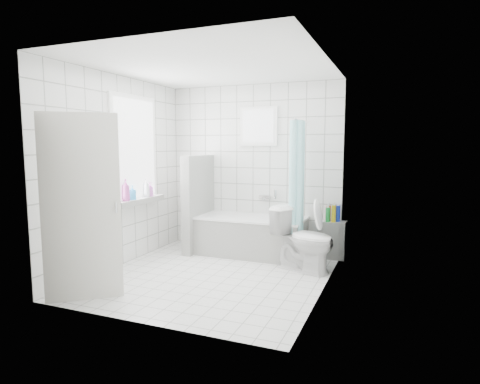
% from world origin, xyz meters
% --- Properties ---
extents(ground, '(3.00, 3.00, 0.00)m').
position_xyz_m(ground, '(0.00, 0.00, 0.00)').
color(ground, white).
rests_on(ground, ground).
extents(ceiling, '(3.00, 3.00, 0.00)m').
position_xyz_m(ceiling, '(0.00, 0.00, 2.60)').
color(ceiling, white).
rests_on(ceiling, ground).
extents(wall_back, '(2.80, 0.02, 2.60)m').
position_xyz_m(wall_back, '(0.00, 1.50, 1.30)').
color(wall_back, white).
rests_on(wall_back, ground).
extents(wall_front, '(2.80, 0.02, 2.60)m').
position_xyz_m(wall_front, '(0.00, -1.50, 1.30)').
color(wall_front, white).
rests_on(wall_front, ground).
extents(wall_left, '(0.02, 3.00, 2.60)m').
position_xyz_m(wall_left, '(-1.40, 0.00, 1.30)').
color(wall_left, white).
rests_on(wall_left, ground).
extents(wall_right, '(0.02, 3.00, 2.60)m').
position_xyz_m(wall_right, '(1.40, 0.00, 1.30)').
color(wall_right, white).
rests_on(wall_right, ground).
extents(window_left, '(0.01, 0.90, 1.40)m').
position_xyz_m(window_left, '(-1.35, 0.30, 1.60)').
color(window_left, white).
rests_on(window_left, wall_left).
extents(window_back, '(0.50, 0.01, 0.50)m').
position_xyz_m(window_back, '(0.10, 1.46, 1.95)').
color(window_back, white).
rests_on(window_back, wall_back).
extents(window_sill, '(0.18, 1.02, 0.08)m').
position_xyz_m(window_sill, '(-1.31, 0.30, 0.86)').
color(window_sill, white).
rests_on(window_sill, wall_left).
extents(door, '(0.65, 0.53, 2.00)m').
position_xyz_m(door, '(-0.94, -1.23, 1.00)').
color(door, silver).
rests_on(door, ground).
extents(bathtub, '(1.61, 0.77, 0.58)m').
position_xyz_m(bathtub, '(0.11, 1.12, 0.29)').
color(bathtub, white).
rests_on(bathtub, ground).
extents(partition_wall, '(0.15, 0.85, 1.50)m').
position_xyz_m(partition_wall, '(-0.76, 1.07, 0.75)').
color(partition_wall, white).
rests_on(partition_wall, ground).
extents(tiled_ledge, '(0.40, 0.24, 0.55)m').
position_xyz_m(tiled_ledge, '(1.28, 1.38, 0.28)').
color(tiled_ledge, white).
rests_on(tiled_ledge, ground).
extents(toilet, '(0.94, 0.71, 0.85)m').
position_xyz_m(toilet, '(1.03, 0.65, 0.42)').
color(toilet, white).
rests_on(toilet, ground).
extents(curtain_rod, '(0.02, 0.80, 0.02)m').
position_xyz_m(curtain_rod, '(0.86, 1.10, 2.00)').
color(curtain_rod, silver).
rests_on(curtain_rod, wall_back).
extents(shower_curtain, '(0.14, 0.48, 1.78)m').
position_xyz_m(shower_curtain, '(0.86, 0.97, 1.10)').
color(shower_curtain, '#49D6D8').
rests_on(shower_curtain, curtain_rod).
extents(tub_faucet, '(0.18, 0.06, 0.06)m').
position_xyz_m(tub_faucet, '(0.21, 1.46, 0.85)').
color(tub_faucet, silver).
rests_on(tub_faucet, wall_back).
extents(sill_bottles, '(0.16, 0.72, 0.30)m').
position_xyz_m(sill_bottles, '(-1.30, 0.24, 1.03)').
color(sill_bottles, silver).
rests_on(sill_bottles, window_sill).
extents(ledge_bottles, '(0.20, 0.16, 0.25)m').
position_xyz_m(ledge_bottles, '(1.28, 1.35, 0.67)').
color(ledge_bottles, blue).
rests_on(ledge_bottles, tiled_ledge).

